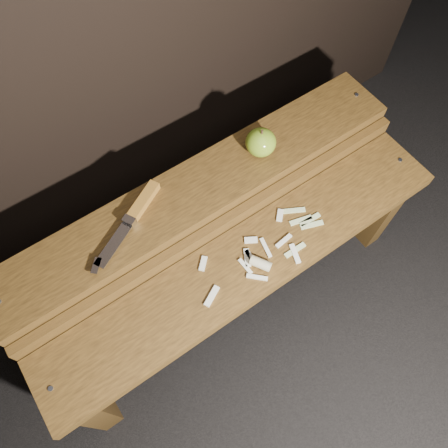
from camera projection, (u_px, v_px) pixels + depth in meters
ground at (234, 295)px, 1.54m from camera, size 60.00×60.00×0.00m
bench_front_tier at (249, 272)px, 1.20m from camera, size 1.20×0.20×0.42m
bench_rear_tier at (203, 203)px, 1.23m from camera, size 1.20×0.21×0.50m
apple at (261, 142)px, 1.18m from camera, size 0.08×0.08×0.09m
knife at (136, 212)px, 1.11m from camera, size 0.26×0.15×0.03m
apple_scraps at (266, 253)px, 1.15m from camera, size 0.41×0.16×0.03m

